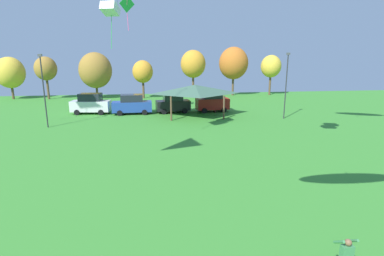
% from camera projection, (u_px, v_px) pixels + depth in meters
% --- Properties ---
extents(kite_flying_1, '(1.19, 0.80, 2.82)m').
position_uv_depth(kite_flying_1, '(127.00, 6.00, 24.80)').
color(kite_flying_1, green).
extents(kite_flying_2, '(2.03, 2.16, 6.38)m').
position_uv_depth(kite_flying_2, '(110.00, 0.00, 30.42)').
color(kite_flying_2, white).
extents(parked_car_leftmost, '(4.72, 2.48, 2.45)m').
position_uv_depth(parked_car_leftmost, '(91.00, 104.00, 35.81)').
color(parked_car_leftmost, silver).
rests_on(parked_car_leftmost, ground).
extents(parked_car_second_from_left, '(4.68, 2.18, 2.35)m').
position_uv_depth(parked_car_second_from_left, '(132.00, 104.00, 35.61)').
color(parked_car_second_from_left, '#234299').
rests_on(parked_car_second_from_left, ground).
extents(parked_car_third_from_left, '(4.25, 2.38, 2.31)m').
position_uv_depth(parked_car_third_from_left, '(173.00, 103.00, 36.54)').
color(parked_car_third_from_left, black).
rests_on(parked_car_third_from_left, ground).
extents(parked_car_rightmost_in_row, '(4.14, 2.23, 2.60)m').
position_uv_depth(parked_car_rightmost_in_row, '(212.00, 102.00, 37.17)').
color(parked_car_rightmost_in_row, maroon).
rests_on(parked_car_rightmost_in_row, ground).
extents(park_pavilion, '(7.46, 5.74, 3.60)m').
position_uv_depth(park_pavilion, '(195.00, 89.00, 33.99)').
color(park_pavilion, brown).
rests_on(park_pavilion, ground).
extents(light_post_0, '(0.36, 0.20, 7.12)m').
position_uv_depth(light_post_0, '(286.00, 83.00, 32.36)').
color(light_post_0, '#2D2D33').
rests_on(light_post_0, ground).
extents(light_post_1, '(0.36, 0.20, 6.95)m').
position_uv_depth(light_post_1, '(43.00, 87.00, 28.22)').
color(light_post_1, '#2D2D33').
rests_on(light_post_1, ground).
extents(treeline_tree_0, '(4.46, 4.46, 6.68)m').
position_uv_depth(treeline_tree_0, '(10.00, 73.00, 47.41)').
color(treeline_tree_0, brown).
rests_on(treeline_tree_0, ground).
extents(treeline_tree_1, '(3.41, 3.41, 6.73)m').
position_uv_depth(treeline_tree_1, '(46.00, 69.00, 47.25)').
color(treeline_tree_1, brown).
rests_on(treeline_tree_1, ground).
extents(treeline_tree_2, '(5.20, 5.20, 7.40)m').
position_uv_depth(treeline_tree_2, '(95.00, 70.00, 48.18)').
color(treeline_tree_2, brown).
rests_on(treeline_tree_2, ground).
extents(treeline_tree_3, '(3.30, 3.30, 6.14)m').
position_uv_depth(treeline_tree_3, '(143.00, 72.00, 48.43)').
color(treeline_tree_3, brown).
rests_on(treeline_tree_3, ground).
extents(treeline_tree_4, '(4.13, 4.13, 7.78)m').
position_uv_depth(treeline_tree_4, '(193.00, 64.00, 49.53)').
color(treeline_tree_4, brown).
rests_on(treeline_tree_4, ground).
extents(treeline_tree_5, '(5.05, 5.05, 8.36)m').
position_uv_depth(treeline_tree_5, '(234.00, 63.00, 52.01)').
color(treeline_tree_5, brown).
rests_on(treeline_tree_5, ground).
extents(treeline_tree_6, '(3.55, 3.55, 6.98)m').
position_uv_depth(treeline_tree_6, '(271.00, 66.00, 52.73)').
color(treeline_tree_6, brown).
rests_on(treeline_tree_6, ground).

